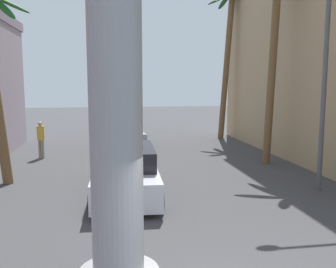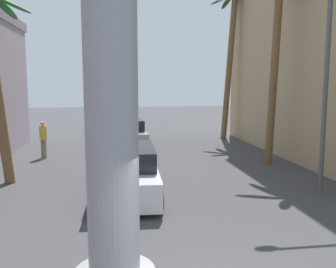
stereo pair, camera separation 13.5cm
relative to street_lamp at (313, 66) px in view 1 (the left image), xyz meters
The scene contains 7 objects.
ground_plane 7.06m from the street_lamp, 149.02° to the left, with size 87.95×87.95×0.00m, color #424244.
street_lamp is the anchor object (origin of this frame).
car_lead 6.96m from the street_lamp, behind, with size 2.24×5.06×1.56m.
car_far 11.91m from the street_lamp, 119.67° to the left, with size 2.20×4.63×1.56m.
palm_tree_far_right 12.33m from the street_lamp, 85.02° to the left, with size 2.82×2.87×9.26m.
palm_tree_mid_right 4.61m from the street_lamp, 82.43° to the left, with size 3.29×3.19×8.57m.
pedestrian_far_left 12.49m from the street_lamp, 143.92° to the left, with size 0.48×0.48×1.78m.
Camera 1 is at (-1.67, -4.28, 3.57)m, focal length 40.00 mm.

